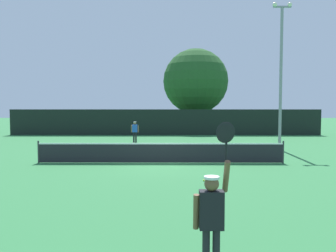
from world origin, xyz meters
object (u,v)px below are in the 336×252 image
Objects in this scene: large_tree at (196,81)px; parked_car_mid at (228,123)px; tennis_ball at (204,180)px; light_pole at (281,68)px; player_serving at (212,211)px; player_receiving at (135,130)px; parked_car_far at (253,124)px; parked_car_near at (182,124)px.

large_tree is 6.04m from parked_car_mid.
light_pole reaches higher than tennis_ball.
large_tree reaches higher than player_serving.
light_pole reaches higher than player_receiving.
tennis_ball is at bearing -107.31° from parked_car_mid.
player_serving reaches higher than parked_car_mid.
light_pole is at bearing -90.32° from parked_car_far.
player_receiving is 11.12m from light_pole.
parked_car_near is at bearing 89.94° from tennis_ball.
large_tree reaches higher than parked_car_mid.
tennis_ball is 0.02× the size of parked_car_mid.
player_serving is at bearing -96.96° from parked_car_far.
parked_car_far is at bearing 2.60° from large_tree.
player_serving is 20.39m from player_receiving.
parked_car_mid is at bearing 80.02° from player_serving.
parked_car_far reaches higher than player_receiving.
tennis_ball is at bearing -91.15° from parked_car_near.
player_receiving is 0.35× the size of parked_car_mid.
parked_car_far is (2.62, -0.99, 0.00)m from parked_car_mid.
parked_car_near is (-1.53, -0.28, -4.58)m from large_tree.
player_serving is at bearing -111.14° from light_pole.
player_receiving is 0.17× the size of large_tree.
tennis_ball is at bearing 106.36° from player_receiving.
tennis_ball is at bearing -122.13° from light_pole.
light_pole is (5.58, 8.89, 5.04)m from tennis_ball.
player_receiving is at bearing -126.29° from parked_car_far.
player_receiving is (-3.27, 20.12, -0.15)m from player_serving.
tennis_ball is at bearing -99.62° from parked_car_far.
tennis_ball is at bearing 85.34° from player_serving.
parked_car_far is (7.90, 25.25, 0.74)m from tennis_ball.
parked_car_mid is at bearing 18.89° from large_tree.
player_receiving is 13.76m from large_tree.
light_pole is at bearing -71.70° from parked_car_near.
large_tree reaches higher than parked_car_far.
parked_car_mid is at bearing 90.99° from light_pole.
parked_car_near is (0.02, 24.68, 0.74)m from tennis_ball.
parked_car_mid reaches higher than tennis_ball.
parked_car_near is 5.48m from parked_car_mid.
tennis_ball is 26.46m from parked_car_far.
player_receiving is 0.17× the size of light_pole.
light_pole is (9.43, -4.21, 4.14)m from player_receiving.
light_pole reaches higher than parked_car_far.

